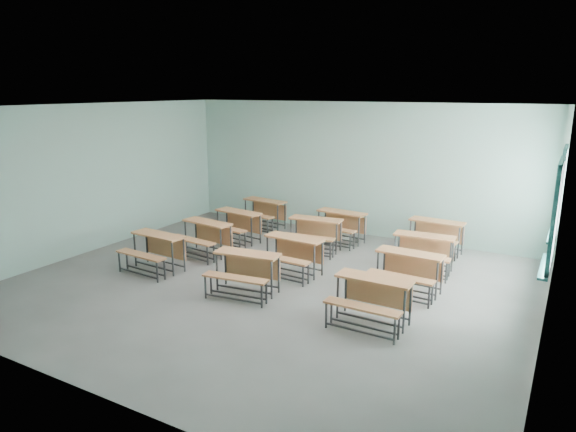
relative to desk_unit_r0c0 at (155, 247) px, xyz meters
name	(u,v)px	position (x,y,z in m)	size (l,w,h in m)	color
room	(274,199)	(2.44, 0.50, 1.11)	(9.04, 8.04, 3.24)	gray
desk_unit_r0c0	(155,247)	(0.00, 0.00, 0.00)	(1.21, 0.85, 0.72)	#BA7243
desk_unit_r0c1	(245,267)	(2.21, -0.12, 0.00)	(1.25, 0.91, 0.72)	#BA7243
desk_unit_r0c2	(371,294)	(4.55, -0.19, 0.00)	(1.17, 0.79, 0.72)	#BA7243
desk_unit_r1c0	(204,233)	(0.23, 1.25, 0.00)	(1.24, 0.91, 0.72)	#BA7243
desk_unit_r1c1	(292,250)	(2.45, 1.13, 0.00)	(1.20, 0.84, 0.72)	#BA7243
desk_unit_r1c2	(408,267)	(4.67, 1.29, 0.00)	(1.19, 0.82, 0.72)	#BA7243
desk_unit_r2c0	(236,222)	(0.27, 2.37, 0.00)	(1.25, 0.93, 0.72)	#BA7243
desk_unit_r2c1	(314,230)	(2.17, 2.65, 0.00)	(1.24, 0.90, 0.72)	#BA7243
desk_unit_r2c2	(423,248)	(4.60, 2.51, 0.00)	(1.21, 0.85, 0.72)	#BA7243
desk_unit_r3c0	(262,210)	(0.15, 3.73, 0.00)	(1.24, 0.91, 0.72)	#BA7243
desk_unit_r3c1	(339,222)	(2.39, 3.53, 0.00)	(1.22, 0.88, 0.72)	#BA7243
desk_unit_r3c2	(435,232)	(4.53, 3.76, 0.00)	(1.21, 0.85, 0.72)	#BA7243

